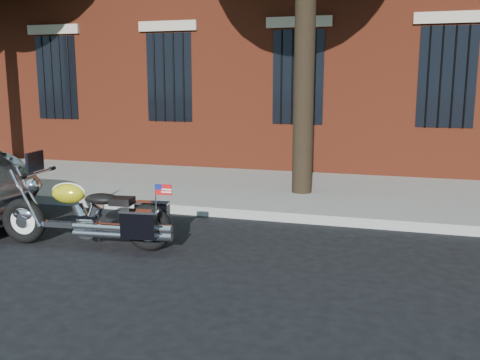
% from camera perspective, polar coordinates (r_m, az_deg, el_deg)
% --- Properties ---
extents(ground, '(120.00, 120.00, 0.00)m').
position_cam_1_polar(ground, '(7.15, -1.48, -6.83)').
color(ground, black).
rests_on(ground, ground).
extents(curb, '(40.00, 0.16, 0.15)m').
position_cam_1_polar(curb, '(8.40, 1.42, -3.64)').
color(curb, gray).
rests_on(curb, ground).
extents(sidewalk, '(40.00, 3.60, 0.15)m').
position_cam_1_polar(sidewalk, '(10.19, 4.16, -1.14)').
color(sidewalk, gray).
rests_on(sidewalk, ground).
extents(motorcycle, '(2.47, 0.83, 1.23)m').
position_cam_1_polar(motorcycle, '(7.13, -15.41, -3.78)').
color(motorcycle, black).
rests_on(motorcycle, ground).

